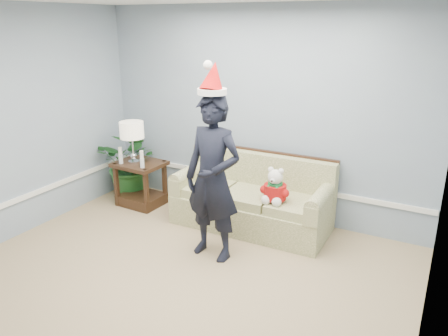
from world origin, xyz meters
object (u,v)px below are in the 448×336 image
table_lamp (132,132)px  teddy_bear (275,190)px  sofa (253,201)px  side_table (141,188)px  houseplant (132,164)px  man (213,179)px

table_lamp → teddy_bear: (2.10, -0.02, -0.44)m
sofa → side_table: size_ratio=2.90×
houseplant → teddy_bear: 2.37m
table_lamp → man: 1.80m
side_table → teddy_bear: bearing=-2.3°
sofa → houseplant: bearing=178.2°
table_lamp → sofa: bearing=7.1°
table_lamp → man: size_ratio=0.32×
man → teddy_bear: size_ratio=4.22×
houseplant → teddy_bear: size_ratio=2.34×
sofa → houseplant: 1.98m
sofa → table_lamp: table_lamp is taller
table_lamp → teddy_bear: bearing=-0.7°
side_table → sofa: bearing=5.4°
man → teddy_bear: man is taller
houseplant → table_lamp: bearing=-45.6°
houseplant → side_table: bearing=-33.5°
sofa → man: man is taller
table_lamp → man: man is taller
sofa → side_table: sofa is taller
side_table → table_lamp: 0.83m
table_lamp → teddy_bear: size_ratio=1.35×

